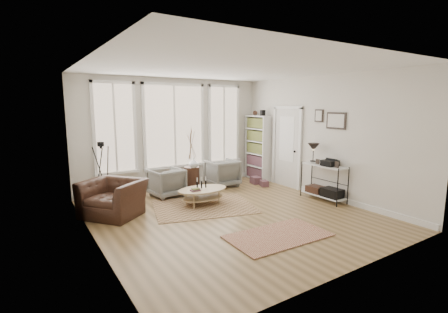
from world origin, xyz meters
TOP-DOWN VIEW (x-y plane):
  - room at (0.02, 0.03)m, footprint 5.50×5.54m
  - bay_window at (0.00, 2.71)m, footprint 4.14×0.12m
  - door at (2.57, 1.15)m, footprint 0.09×1.06m
  - bookcase at (2.44, 2.23)m, footprint 0.31×0.85m
  - low_shelf at (2.38, -0.30)m, footprint 0.38×1.08m
  - wall_art at (2.58, -0.27)m, footprint 0.04×0.88m
  - rug_main at (-0.22, 0.76)m, footprint 2.47×2.10m
  - rug_runner at (0.05, -1.34)m, footprint 1.76×1.01m
  - coffee_table at (-0.17, 0.92)m, footprint 1.16×0.74m
  - armchair_left at (-0.58, 1.99)m, footprint 0.82×0.84m
  - armchair_right at (1.12, 2.12)m, footprint 0.79×0.81m
  - side_table at (0.23, 2.21)m, footprint 0.40×0.40m
  - vase at (0.23, 2.08)m, footprint 0.29×0.29m
  - accent_chair at (-2.03, 1.25)m, footprint 1.46×1.44m
  - tripod_camera at (-2.01, 2.17)m, footprint 0.49×0.49m
  - book_stack_near at (2.05, 1.82)m, footprint 0.28×0.33m
  - book_stack_far at (2.05, 1.45)m, footprint 0.26×0.29m

SIDE VIEW (x-z plane):
  - rug_main at x=-0.22m, z-range 0.00..0.01m
  - rug_runner at x=0.05m, z-range 0.01..0.02m
  - book_stack_far at x=2.05m, z-range 0.00..0.16m
  - book_stack_near at x=2.05m, z-range 0.00..0.19m
  - coffee_table at x=-0.17m, z-range 0.02..0.55m
  - armchair_left at x=-0.58m, z-range 0.00..0.68m
  - accent_chair at x=-2.03m, z-range 0.00..0.72m
  - armchair_right at x=1.12m, z-range 0.00..0.73m
  - low_shelf at x=2.38m, z-range -0.14..1.16m
  - tripod_camera at x=-2.01m, z-range -0.06..1.35m
  - vase at x=0.23m, z-range 0.61..0.86m
  - side_table at x=0.23m, z-range -0.03..1.66m
  - bookcase at x=2.44m, z-range -0.07..1.99m
  - door at x=2.57m, z-range 0.01..2.23m
  - room at x=0.02m, z-range -0.02..2.88m
  - bay_window at x=0.00m, z-range 0.49..2.73m
  - wall_art at x=2.58m, z-range 1.66..2.10m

